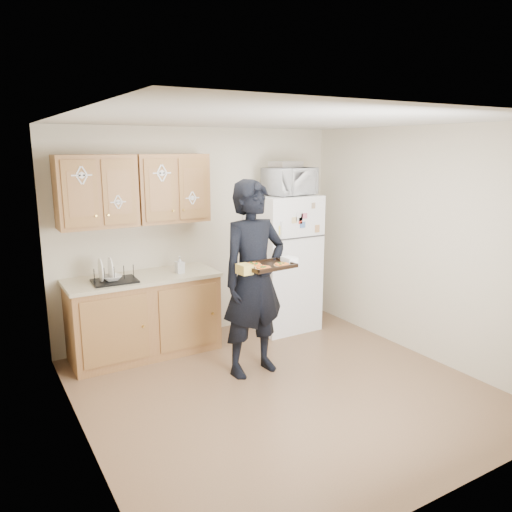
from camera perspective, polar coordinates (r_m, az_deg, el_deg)
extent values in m
plane|color=brown|center=(4.97, 2.97, -14.93)|extent=(3.60, 3.60, 0.00)
plane|color=silver|center=(4.42, 3.35, 15.25)|extent=(3.60, 3.60, 0.00)
cube|color=beige|center=(6.08, -6.32, 2.58)|extent=(3.60, 0.04, 2.50)
cube|color=beige|center=(3.25, 21.17, -6.90)|extent=(3.60, 0.04, 2.50)
cube|color=beige|center=(3.86, -19.72, -3.79)|extent=(0.04, 3.60, 2.50)
cube|color=beige|center=(5.71, 18.35, 1.39)|extent=(0.04, 3.60, 2.50)
cube|color=white|center=(6.29, 3.08, -0.74)|extent=(0.75, 0.70, 1.70)
cube|color=brown|center=(5.70, -12.63, -6.84)|extent=(1.60, 0.60, 0.86)
cube|color=#B8AB8D|center=(5.57, -12.84, -2.46)|extent=(1.64, 0.64, 0.04)
cube|color=brown|center=(5.43, -17.81, 7.03)|extent=(0.80, 0.33, 0.75)
cube|color=brown|center=(5.67, -9.66, 7.64)|extent=(0.80, 0.33, 0.75)
cube|color=gold|center=(6.95, 5.46, -5.40)|extent=(0.20, 0.07, 0.32)
imported|color=black|center=(4.97, -0.25, -2.66)|extent=(0.76, 0.53, 1.97)
cube|color=black|center=(4.66, 1.34, -1.18)|extent=(0.49, 0.38, 0.04)
cylinder|color=orange|center=(4.54, 0.83, -1.34)|extent=(0.15, 0.15, 0.02)
cylinder|color=orange|center=(4.66, 2.97, -0.98)|extent=(0.15, 0.15, 0.02)
cylinder|color=orange|center=(4.66, -0.29, -0.97)|extent=(0.15, 0.15, 0.02)
imported|color=white|center=(6.13, 3.87, 8.50)|extent=(0.66, 0.50, 0.33)
cube|color=silver|center=(6.13, 3.45, 10.40)|extent=(0.40, 0.31, 0.08)
cube|color=black|center=(5.38, -15.90, -1.94)|extent=(0.46, 0.36, 0.18)
imported|color=white|center=(5.39, -16.15, -2.41)|extent=(0.20, 0.20, 0.05)
imported|color=white|center=(5.60, -8.71, -0.98)|extent=(0.09, 0.09, 0.19)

